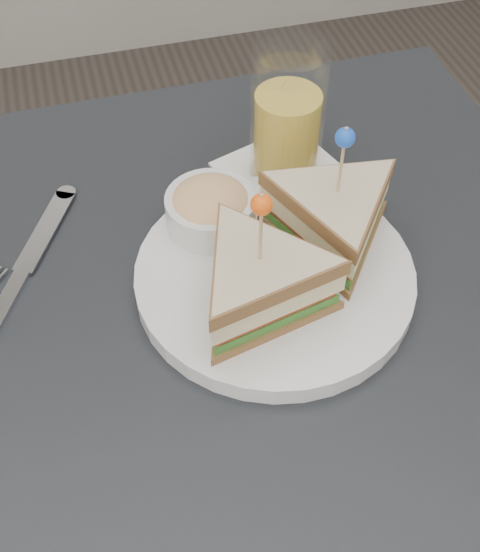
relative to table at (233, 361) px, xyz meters
name	(u,v)px	position (x,y,z in m)	size (l,w,h in m)	color
table	(233,361)	(0.00, 0.00, 0.00)	(0.80, 0.80, 0.75)	black
plate_meal	(283,251)	(0.06, 0.03, 0.12)	(0.35, 0.35, 0.17)	white
cutlery_knife	(26,265)	(-0.19, 0.12, 0.08)	(0.12, 0.21, 0.01)	silver
drink_set	(287,124)	(0.11, 0.19, 0.15)	(0.16, 0.16, 0.16)	white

